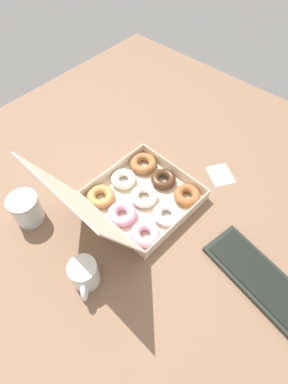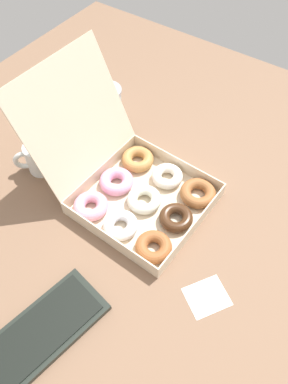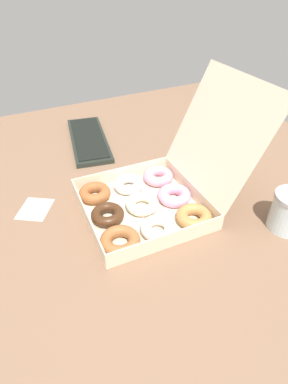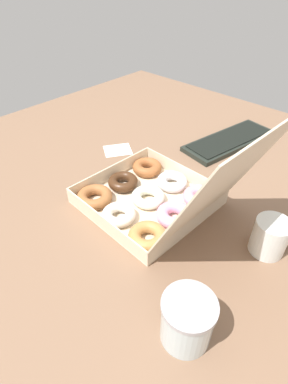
{
  "view_description": "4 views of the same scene",
  "coord_description": "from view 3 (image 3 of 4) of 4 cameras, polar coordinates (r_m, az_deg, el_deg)",
  "views": [
    {
      "loc": [
        -39.64,
        48.27,
        91.95
      ],
      "look_at": [
        2.71,
        0.9,
        4.96
      ],
      "focal_mm": 28.0,
      "sensor_mm": 36.0,
      "label": 1
    },
    {
      "loc": [
        -50.01,
        -35.56,
        90.98
      ],
      "look_at": [
        3.09,
        1.11,
        5.13
      ],
      "focal_mm": 35.0,
      "sensor_mm": 36.0,
      "label": 2
    },
    {
      "loc": [
        64.94,
        -29.63,
        59.75
      ],
      "look_at": [
        0.68,
        2.49,
        4.57
      ],
      "focal_mm": 28.0,
      "sensor_mm": 36.0,
      "label": 3
    },
    {
      "loc": [
        54.15,
        47.21,
        59.97
      ],
      "look_at": [
        2.89,
        -0.72,
        3.25
      ],
      "focal_mm": 28.0,
      "sensor_mm": 36.0,
      "label": 4
    }
  ],
  "objects": [
    {
      "name": "keyboard",
      "position": [
        1.29,
        -10.62,
        9.85
      ],
      "size": [
        42.11,
        21.27,
        2.2
      ],
      "color": "#222822",
      "rests_on": "ground_plane"
    },
    {
      "name": "ground_plane",
      "position": [
        0.94,
        -1.55,
        -2.89
      ],
      "size": [
        180.0,
        180.0,
        2.0
      ],
      "primitive_type": "cube",
      "color": "#7F5E47"
    },
    {
      "name": "coffee_mug",
      "position": [
        1.1,
        14.55,
        6.33
      ],
      "size": [
        10.92,
        10.31,
        9.68
      ],
      "color": "white",
      "rests_on": "ground_plane"
    },
    {
      "name": "paper_napkin",
      "position": [
        0.97,
        -20.05,
        -3.03
      ],
      "size": [
        13.35,
        12.9,
        0.15
      ],
      "primitive_type": "cube",
      "rotation": [
        0.0,
        0.0,
        -0.57
      ],
      "color": "white",
      "rests_on": "ground_plane"
    },
    {
      "name": "donut_box",
      "position": [
        0.9,
        1.32,
        -0.94
      ],
      "size": [
        36.58,
        51.06,
        36.34
      ],
      "color": "beige",
      "rests_on": "ground_plane"
    }
  ]
}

